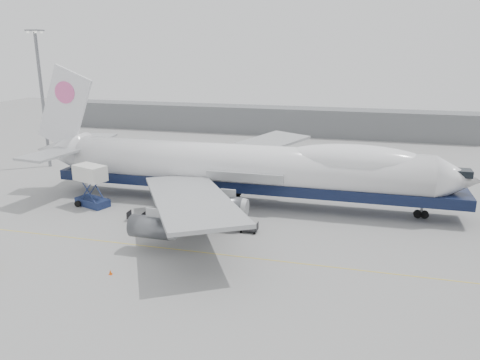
# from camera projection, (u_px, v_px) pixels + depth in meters

# --- Properties ---
(ground) EXTENTS (260.00, 260.00, 0.00)m
(ground) POSITION_uv_depth(u_px,v_px,m) (220.00, 233.00, 58.76)
(ground) COLOR gray
(ground) RESTS_ON ground
(apron_line) EXTENTS (60.00, 0.15, 0.01)m
(apron_line) POSITION_uv_depth(u_px,v_px,m) (205.00, 253.00, 53.18)
(apron_line) COLOR gold
(apron_line) RESTS_ON ground
(hangar) EXTENTS (110.00, 8.00, 7.00)m
(hangar) POSITION_uv_depth(u_px,v_px,m) (260.00, 120.00, 125.29)
(hangar) COLOR slate
(hangar) RESTS_ON ground
(floodlight_mast) EXTENTS (2.40, 2.40, 25.43)m
(floodlight_mast) POSITION_uv_depth(u_px,v_px,m) (42.00, 92.00, 87.29)
(floodlight_mast) COLOR slate
(floodlight_mast) RESTS_ON ground
(airliner) EXTENTS (67.00, 55.30, 19.98)m
(airliner) POSITION_uv_depth(u_px,v_px,m) (248.00, 167.00, 68.20)
(airliner) COLOR white
(airliner) RESTS_ON ground
(catering_truck) EXTENTS (5.61, 4.63, 6.12)m
(catering_truck) POSITION_uv_depth(u_px,v_px,m) (91.00, 183.00, 67.84)
(catering_truck) COLOR navy
(catering_truck) RESTS_ON ground
(traffic_cone) EXTENTS (0.36, 0.36, 0.54)m
(traffic_cone) POSITION_uv_depth(u_px,v_px,m) (110.00, 272.00, 48.07)
(traffic_cone) COLOR #DB4F0B
(traffic_cone) RESTS_ON ground
(dolly_0) EXTENTS (2.30, 1.35, 1.30)m
(dolly_0) POSITION_uv_depth(u_px,v_px,m) (137.00, 217.00, 62.69)
(dolly_0) COLOR #2D2D30
(dolly_0) RESTS_ON ground
(dolly_1) EXTENTS (2.30, 1.35, 1.30)m
(dolly_1) POSITION_uv_depth(u_px,v_px,m) (163.00, 220.00, 61.75)
(dolly_1) COLOR #2D2D30
(dolly_1) RESTS_ON ground
(dolly_2) EXTENTS (2.30, 1.35, 1.30)m
(dolly_2) POSITION_uv_depth(u_px,v_px,m) (191.00, 222.00, 60.81)
(dolly_2) COLOR #2D2D30
(dolly_2) RESTS_ON ground
(dolly_3) EXTENTS (2.30, 1.35, 1.30)m
(dolly_3) POSITION_uv_depth(u_px,v_px,m) (219.00, 225.00, 59.88)
(dolly_3) COLOR #2D2D30
(dolly_3) RESTS_ON ground
(dolly_4) EXTENTS (2.30, 1.35, 1.30)m
(dolly_4) POSITION_uv_depth(u_px,v_px,m) (249.00, 228.00, 58.94)
(dolly_4) COLOR #2D2D30
(dolly_4) RESTS_ON ground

